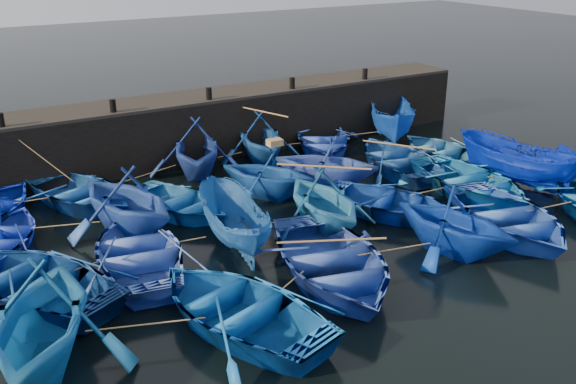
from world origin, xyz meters
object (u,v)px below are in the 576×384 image
boat_20 (40,316)px  wooden_crate (275,142)px  boat_8 (179,202)px  boat_13 (36,279)px

boat_20 → wooden_crate: size_ratio=9.09×
boat_8 → boat_13: bearing=-168.8°
boat_13 → wooden_crate: wooden_crate is taller
boat_13 → wooden_crate: size_ratio=10.28×
boat_8 → wooden_crate: wooden_crate is taller
boat_20 → wooden_crate: 11.18m
wooden_crate → boat_8: bearing=177.3°
boat_20 → wooden_crate: boat_20 is taller
boat_8 → boat_20: 8.50m
wooden_crate → boat_20: bearing=-146.7°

